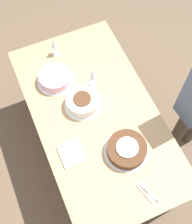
{
  "coord_description": "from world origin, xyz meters",
  "views": [
    {
      "loc": [
        -1.0,
        0.43,
        2.99
      ],
      "look_at": [
        0.0,
        0.0,
        0.83
      ],
      "focal_mm": 50.0,
      "sensor_mm": 36.0,
      "label": 1
    }
  ],
  "objects_px": {
    "cake_back_decorated": "(55,78)",
    "wine_glass_near": "(92,75)",
    "cake_front_chocolate": "(127,149)",
    "wine_glass_far": "(54,44)",
    "cake_center_white": "(82,102)"
  },
  "relations": [
    {
      "from": "wine_glass_far",
      "to": "cake_back_decorated",
      "type": "bearing_deg",
      "value": 158.87
    },
    {
      "from": "cake_front_chocolate",
      "to": "wine_glass_far",
      "type": "relative_size",
      "value": 1.78
    },
    {
      "from": "wine_glass_far",
      "to": "wine_glass_near",
      "type": "bearing_deg",
      "value": -158.28
    },
    {
      "from": "cake_center_white",
      "to": "wine_glass_far",
      "type": "relative_size",
      "value": 1.54
    },
    {
      "from": "wine_glass_far",
      "to": "cake_front_chocolate",
      "type": "bearing_deg",
      "value": -170.96
    },
    {
      "from": "cake_center_white",
      "to": "cake_front_chocolate",
      "type": "relative_size",
      "value": 0.87
    },
    {
      "from": "cake_back_decorated",
      "to": "cake_front_chocolate",
      "type": "bearing_deg",
      "value": -161.05
    },
    {
      "from": "cake_center_white",
      "to": "cake_front_chocolate",
      "type": "distance_m",
      "value": 0.52
    },
    {
      "from": "cake_center_white",
      "to": "wine_glass_near",
      "type": "bearing_deg",
      "value": -45.8
    },
    {
      "from": "cake_center_white",
      "to": "cake_back_decorated",
      "type": "relative_size",
      "value": 0.98
    },
    {
      "from": "cake_front_chocolate",
      "to": "cake_center_white",
      "type": "bearing_deg",
      "value": 16.99
    },
    {
      "from": "cake_center_white",
      "to": "cake_back_decorated",
      "type": "bearing_deg",
      "value": 22.06
    },
    {
      "from": "cake_back_decorated",
      "to": "wine_glass_near",
      "type": "bearing_deg",
      "value": -119.72
    },
    {
      "from": "wine_glass_near",
      "to": "cake_front_chocolate",
      "type": "bearing_deg",
      "value": -179.98
    },
    {
      "from": "cake_center_white",
      "to": "wine_glass_far",
      "type": "height_order",
      "value": "wine_glass_far"
    }
  ]
}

